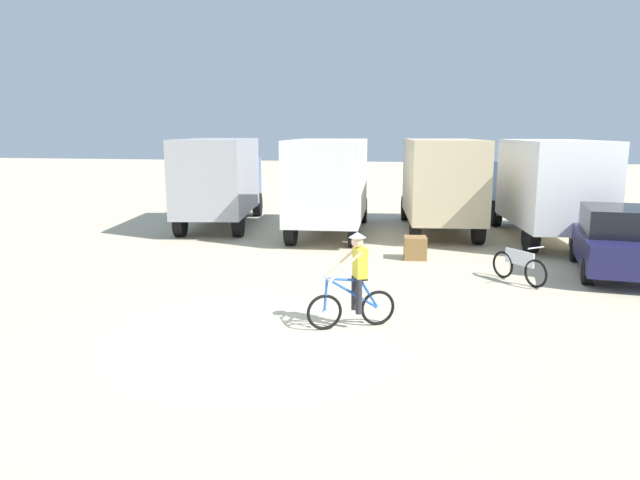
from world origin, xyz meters
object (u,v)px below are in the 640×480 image
(box_truck_grey_hauler, at_px, (221,178))
(sedan_parked, at_px, (616,241))
(box_truck_avon_van, at_px, (546,185))
(cyclist_orange_shirt, at_px, (355,284))
(bicycle_spare, at_px, (519,267))
(supply_crate, at_px, (415,248))
(box_truck_white_box, at_px, (330,182))
(box_truck_tan_camper, at_px, (440,181))

(box_truck_grey_hauler, height_order, sedan_parked, box_truck_grey_hauler)
(box_truck_avon_van, xyz_separation_m, cyclist_orange_shirt, (-5.09, -10.08, -1.03))
(sedan_parked, height_order, bicycle_spare, sedan_parked)
(box_truck_grey_hauler, bearing_deg, box_truck_avon_van, -2.87)
(box_truck_avon_van, xyz_separation_m, bicycle_spare, (-1.60, -6.08, -1.48))
(box_truck_grey_hauler, relative_size, bicycle_spare, 5.07)
(box_truck_avon_van, distance_m, supply_crate, 5.91)
(box_truck_grey_hauler, distance_m, box_truck_white_box, 4.50)
(box_truck_grey_hauler, xyz_separation_m, bicycle_spare, (10.12, -6.67, -1.48))
(bicycle_spare, xyz_separation_m, supply_crate, (-2.56, 2.18, -0.07))
(box_truck_avon_van, distance_m, cyclist_orange_shirt, 11.34)
(box_truck_tan_camper, relative_size, box_truck_avon_van, 1.00)
(box_truck_avon_van, height_order, cyclist_orange_shirt, box_truck_avon_van)
(box_truck_avon_van, xyz_separation_m, sedan_parked, (0.91, -4.77, -0.99))
(box_truck_grey_hauler, height_order, box_truck_avon_van, same)
(box_truck_white_box, height_order, box_truck_avon_van, same)
(box_truck_tan_camper, height_order, bicycle_spare, box_truck_tan_camper)
(box_truck_white_box, relative_size, box_truck_avon_van, 0.99)
(sedan_parked, bearing_deg, bicycle_spare, -152.43)
(box_truck_grey_hauler, bearing_deg, cyclist_orange_shirt, -58.12)
(box_truck_tan_camper, distance_m, cyclist_orange_shirt, 11.15)
(box_truck_avon_van, relative_size, sedan_parked, 1.59)
(box_truck_white_box, distance_m, supply_crate, 5.05)
(box_truck_grey_hauler, distance_m, cyclist_orange_shirt, 12.60)
(sedan_parked, bearing_deg, box_truck_tan_camper, 127.82)
(box_truck_avon_van, xyz_separation_m, supply_crate, (-4.17, -3.90, -1.55))
(bicycle_spare, bearing_deg, sedan_parked, 27.57)
(box_truck_grey_hauler, bearing_deg, sedan_parked, -22.97)
(box_truck_grey_hauler, xyz_separation_m, sedan_parked, (12.64, -5.36, -0.99))
(box_truck_avon_van, distance_m, sedan_parked, 4.96)
(box_truck_white_box, xyz_separation_m, cyclist_orange_shirt, (2.22, -9.82, -1.03))
(box_truck_tan_camper, relative_size, sedan_parked, 1.59)
(box_truck_white_box, distance_m, box_truck_avon_van, 7.32)
(box_truck_white_box, bearing_deg, sedan_parked, -28.71)
(cyclist_orange_shirt, xyz_separation_m, bicycle_spare, (3.49, 4.00, -0.45))
(supply_crate, bearing_deg, box_truck_tan_camper, 82.00)
(box_truck_white_box, distance_m, box_truck_tan_camper, 4.00)
(box_truck_white_box, height_order, bicycle_spare, box_truck_white_box)
(box_truck_tan_camper, distance_m, sedan_parked, 7.25)
(bicycle_spare, distance_m, supply_crate, 3.37)
(box_truck_tan_camper, height_order, cyclist_orange_shirt, box_truck_tan_camper)
(cyclist_orange_shirt, bearing_deg, sedan_parked, 41.49)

